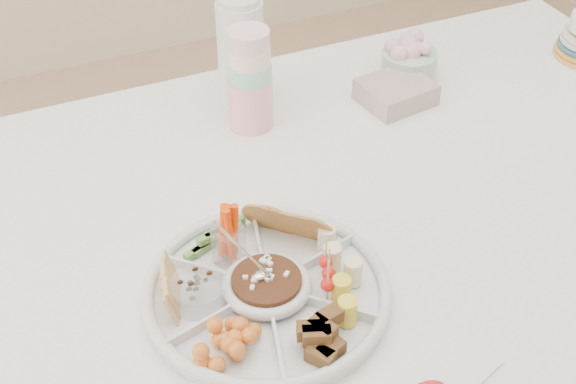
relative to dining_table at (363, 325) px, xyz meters
name	(u,v)px	position (x,y,z in m)	size (l,w,h in m)	color
dining_table	(363,325)	(0.00, 0.00, 0.00)	(1.52, 1.02, 0.76)	white
party_tray	(267,289)	(-0.29, -0.18, 0.40)	(0.38, 0.38, 0.04)	silver
bean_dip	(267,285)	(-0.29, -0.18, 0.41)	(0.11, 0.11, 0.04)	#311D0D
tortillas	(297,226)	(-0.20, -0.09, 0.42)	(0.10, 0.10, 0.06)	#BA6F31
carrot_cucumber	(217,225)	(-0.32, -0.05, 0.44)	(0.11, 0.11, 0.10)	#FF4308
pita_raisins	(181,288)	(-0.41, -0.14, 0.42)	(0.12, 0.12, 0.07)	#C18448
cherries	(232,344)	(-0.38, -0.27, 0.42)	(0.11, 0.11, 0.04)	gold
granola_chunks	(322,333)	(-0.25, -0.30, 0.42)	(0.11, 0.11, 0.05)	brown
banana_tomato	(350,263)	(-0.16, -0.21, 0.44)	(0.10, 0.10, 0.08)	#E4BC5A
cup_stack	(250,71)	(-0.13, 0.28, 0.50)	(0.09, 0.09, 0.25)	#ADC2A2
thermos	(241,51)	(-0.12, 0.36, 0.50)	(0.09, 0.09, 0.24)	white
flower_bowl	(410,58)	(0.25, 0.31, 0.42)	(0.12, 0.12, 0.09)	#AADEBC
napkin_stack	(396,92)	(0.18, 0.24, 0.40)	(0.14, 0.12, 0.05)	#B49698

